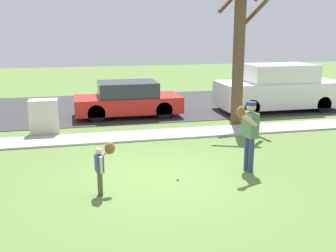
# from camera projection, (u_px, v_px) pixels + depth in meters

# --- Properties ---
(ground_plane) EXTENTS (48.00, 48.00, 0.00)m
(ground_plane) POSITION_uv_depth(u_px,v_px,m) (136.00, 138.00, 12.67)
(ground_plane) COLOR #567538
(sidewalk_strip) EXTENTS (36.00, 1.20, 0.06)m
(sidewalk_strip) POSITION_uv_depth(u_px,v_px,m) (136.00, 136.00, 12.76)
(sidewalk_strip) COLOR #A3A39E
(sidewalk_strip) RESTS_ON ground
(road_surface) EXTENTS (36.00, 6.80, 0.02)m
(road_surface) POSITION_uv_depth(u_px,v_px,m) (118.00, 107.00, 17.50)
(road_surface) COLOR #2D2D30
(road_surface) RESTS_ON ground
(person_adult) EXTENTS (0.66, 0.71, 1.68)m
(person_adult) POSITION_uv_depth(u_px,v_px,m) (249.00, 129.00, 9.48)
(person_adult) COLOR navy
(person_adult) RESTS_ON ground
(person_child) EXTENTS (0.45, 0.47, 1.06)m
(person_child) POSITION_uv_depth(u_px,v_px,m) (102.00, 162.00, 8.25)
(person_child) COLOR brown
(person_child) RESTS_ON ground
(baseball) EXTENTS (0.07, 0.07, 0.07)m
(baseball) POSITION_uv_depth(u_px,v_px,m) (178.00, 179.00, 9.15)
(baseball) COLOR white
(baseball) RESTS_ON ground
(utility_cabinet) EXTENTS (0.88, 0.57, 1.13)m
(utility_cabinet) POSITION_uv_depth(u_px,v_px,m) (44.00, 117.00, 12.95)
(utility_cabinet) COLOR beige
(utility_cabinet) RESTS_ON ground
(street_tree_near) EXTENTS (1.85, 1.89, 5.79)m
(street_tree_near) POSITION_uv_depth(u_px,v_px,m) (239.00, 36.00, 13.73)
(street_tree_near) COLOR brown
(street_tree_near) RESTS_ON ground
(parked_hatchback_red) EXTENTS (4.00, 1.75, 1.33)m
(parked_hatchback_red) POSITION_uv_depth(u_px,v_px,m) (128.00, 100.00, 15.52)
(parked_hatchback_red) COLOR red
(parked_hatchback_red) RESTS_ON road_surface
(parked_van_white) EXTENTS (5.00, 1.95, 1.88)m
(parked_van_white) POSITION_uv_depth(u_px,v_px,m) (278.00, 88.00, 16.67)
(parked_van_white) COLOR silver
(parked_van_white) RESTS_ON road_surface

